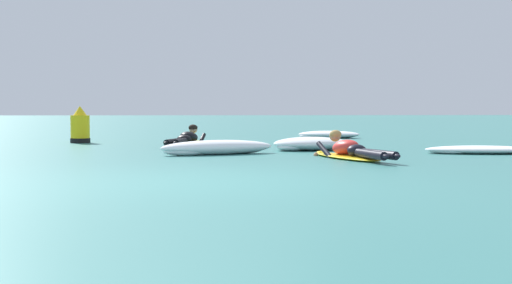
{
  "coord_description": "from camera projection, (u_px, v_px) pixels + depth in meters",
  "views": [
    {
      "loc": [
        0.02,
        -8.14,
        0.9
      ],
      "look_at": [
        1.0,
        5.37,
        0.2
      ],
      "focal_mm": 47.17,
      "sensor_mm": 36.0,
      "label": 1
    }
  ],
  "objects": [
    {
      "name": "whitewater_front",
      "position": [
        481.0,
        150.0,
        13.09
      ],
      "size": [
        2.23,
        1.04,
        0.16
      ],
      "color": "white",
      "rests_on": "ground"
    },
    {
      "name": "ground_plane",
      "position": [
        207.0,
        141.0,
        18.12
      ],
      "size": [
        120.0,
        120.0,
        0.0
      ],
      "primitive_type": "plane",
      "color": "#387A75"
    },
    {
      "name": "whitewater_mid_right",
      "position": [
        218.0,
        148.0,
        12.87
      ],
      "size": [
        2.32,
        1.3,
        0.28
      ],
      "color": "white",
      "rests_on": "ground"
    },
    {
      "name": "surfer_far",
      "position": [
        187.0,
        140.0,
        15.71
      ],
      "size": [
        1.07,
        2.65,
        0.53
      ],
      "color": "yellow",
      "rests_on": "ground"
    },
    {
      "name": "whitewater_back",
      "position": [
        311.0,
        144.0,
        14.16
      ],
      "size": [
        1.83,
        1.37,
        0.28
      ],
      "color": "white",
      "rests_on": "ground"
    },
    {
      "name": "channel_marker_buoy",
      "position": [
        80.0,
        128.0,
        17.06
      ],
      "size": [
        0.5,
        0.5,
        0.94
      ],
      "color": "yellow",
      "rests_on": "ground"
    },
    {
      "name": "whitewater_mid_left",
      "position": [
        329.0,
        135.0,
        19.75
      ],
      "size": [
        1.94,
        1.26,
        0.22
      ],
      "color": "white",
      "rests_on": "ground"
    },
    {
      "name": "surfer_near",
      "position": [
        350.0,
        151.0,
        11.71
      ],
      "size": [
        1.14,
        2.6,
        0.53
      ],
      "color": "yellow",
      "rests_on": "ground"
    }
  ]
}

